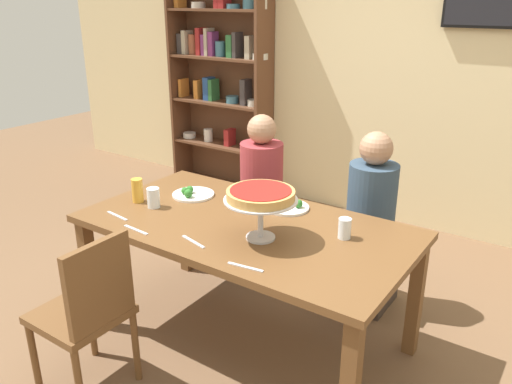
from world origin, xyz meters
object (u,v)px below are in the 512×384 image
at_px(diner_far_left, 261,205).
at_px(water_glass_clear_far, 345,228).
at_px(water_glass_clear_near, 153,198).
at_px(salad_plate_far_diner, 192,194).
at_px(deep_dish_pizza_stand, 261,197).
at_px(cutlery_knife_near, 117,216).
at_px(beer_glass_amber_tall, 137,190).
at_px(cutlery_fork_far, 193,242).
at_px(salad_plate_near_diner, 288,206).
at_px(cutlery_fork_near, 136,230).
at_px(dining_table, 246,237).
at_px(bookshelf, 221,74).
at_px(diner_far_right, 369,234).
at_px(chair_near_left, 88,309).
at_px(cutlery_knife_far, 245,267).

distance_m(diner_far_left, water_glass_clear_far, 1.16).
relative_size(water_glass_clear_near, water_glass_clear_far, 1.09).
bearing_deg(salad_plate_far_diner, deep_dish_pizza_stand, -20.27).
xyz_separation_m(diner_far_left, cutlery_knife_near, (-0.24, -1.09, 0.25)).
xyz_separation_m(beer_glass_amber_tall, cutlery_fork_far, (0.63, -0.22, -0.07)).
distance_m(water_glass_clear_near, water_glass_clear_far, 1.12).
distance_m(salad_plate_near_diner, cutlery_fork_near, 0.87).
relative_size(dining_table, cutlery_fork_near, 9.97).
bearing_deg(water_glass_clear_near, bookshelf, 118.54).
bearing_deg(cutlery_knife_near, cutlery_fork_near, -9.79).
bearing_deg(cutlery_fork_far, bookshelf, 139.08).
distance_m(diner_far_right, beer_glass_amber_tall, 1.46).
xyz_separation_m(chair_near_left, water_glass_clear_far, (0.89, 0.92, 0.31)).
bearing_deg(diner_far_left, cutlery_fork_near, -0.79).
bearing_deg(cutlery_knife_near, cutlery_knife_far, 3.40).
xyz_separation_m(cutlery_fork_near, cutlery_knife_far, (0.71, 0.00, 0.00)).
bearing_deg(water_glass_clear_far, cutlery_fork_near, -150.33).
bearing_deg(deep_dish_pizza_stand, chair_near_left, -128.55).
xyz_separation_m(bookshelf, diner_far_left, (1.32, -1.25, -0.67)).
bearing_deg(chair_near_left, dining_table, -25.22).
bearing_deg(diner_far_left, deep_dish_pizza_stand, 33.63).
bearing_deg(diner_far_left, diner_far_right, 89.55).
relative_size(diner_far_left, cutlery_knife_far, 6.39).
relative_size(bookshelf, chair_near_left, 2.54).
bearing_deg(dining_table, water_glass_clear_far, 14.84).
bearing_deg(chair_near_left, cutlery_fork_far, -32.48).
relative_size(deep_dish_pizza_stand, salad_plate_near_diner, 1.49).
xyz_separation_m(diner_far_right, salad_plate_near_diner, (-0.33, -0.45, 0.26)).
xyz_separation_m(deep_dish_pizza_stand, water_glass_clear_far, (0.35, 0.24, -0.17)).
relative_size(salad_plate_near_diner, cutlery_knife_far, 1.38).
distance_m(bookshelf, water_glass_clear_near, 2.45).
bearing_deg(deep_dish_pizza_stand, cutlery_knife_far, -68.85).
bearing_deg(cutlery_fork_near, salad_plate_far_diner, 102.92).
relative_size(bookshelf, water_glass_clear_near, 18.98).
bearing_deg(diner_far_right, cutlery_fork_near, -35.91).
bearing_deg(diner_far_right, beer_glass_amber_tall, -52.41).
relative_size(deep_dish_pizza_stand, cutlery_knife_far, 2.06).
distance_m(chair_near_left, salad_plate_far_diner, 0.98).
distance_m(cutlery_fork_near, cutlery_fork_far, 0.35).
xyz_separation_m(deep_dish_pizza_stand, cutlery_knife_far, (0.11, -0.29, -0.22)).
bearing_deg(diner_far_right, diner_far_left, -90.45).
xyz_separation_m(dining_table, salad_plate_near_diner, (0.08, 0.31, 0.10)).
height_order(chair_near_left, salad_plate_far_diner, chair_near_left).
height_order(salad_plate_far_diner, beer_glass_amber_tall, beer_glass_amber_tall).
distance_m(chair_near_left, water_glass_clear_far, 1.32).
distance_m(chair_near_left, cutlery_knife_far, 0.80).
height_order(chair_near_left, water_glass_clear_near, chair_near_left).
relative_size(chair_near_left, salad_plate_far_diner, 3.37).
bearing_deg(chair_near_left, cutlery_knife_near, 31.39).
bearing_deg(water_glass_clear_near, cutlery_fork_far, -23.94).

